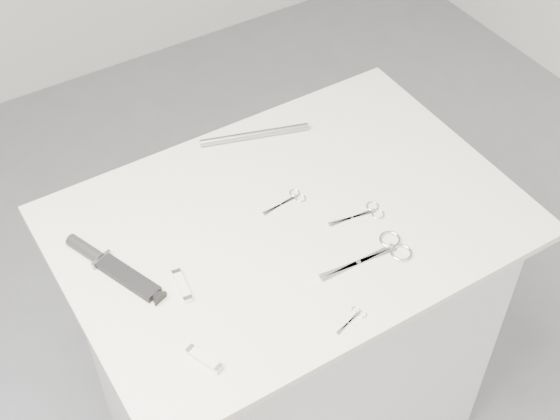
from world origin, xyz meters
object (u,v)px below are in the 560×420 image
pocket_knife_a (204,359)px  embroidery_scissors_b (290,200)px  pocket_knife_b (182,286)px  plinth (288,340)px  tiny_scissors (353,318)px  large_shears (382,252)px  sheathed_knife (109,264)px  metal_rail (255,135)px  embroidery_scissors_a (366,213)px

pocket_knife_a → embroidery_scissors_b: bearing=-74.5°
embroidery_scissors_b → pocket_knife_b: bearing=-168.8°
plinth → tiny_scissors: size_ratio=11.32×
large_shears → sheathed_knife: (-0.51, 0.27, 0.01)m
embroidery_scissors_b → sheathed_knife: size_ratio=0.45×
plinth → metal_rail: (0.07, 0.28, 0.48)m
sheathed_knife → pocket_knife_b: bearing=-161.8°
tiny_scissors → pocket_knife_a: pocket_knife_a is taller
plinth → embroidery_scissors_a: (0.15, -0.08, 0.47)m
embroidery_scissors_a → pocket_knife_a: pocket_knife_a is taller
large_shears → metal_rail: size_ratio=0.78×
pocket_knife_a → tiny_scissors: bearing=-124.6°
sheathed_knife → pocket_knife_b: size_ratio=2.86×
large_shears → sheathed_knife: size_ratio=0.86×
tiny_scissors → pocket_knife_a: bearing=150.5°
tiny_scissors → plinth: bearing=66.0°
pocket_knife_b → plinth: bearing=-72.2°
embroidery_scissors_a → embroidery_scissors_b: size_ratio=1.19×
sheathed_knife → pocket_knife_b: (0.11, -0.13, -0.00)m
plinth → large_shears: large_shears is taller
plinth → sheathed_knife: size_ratio=3.67×
plinth → pocket_knife_a: size_ratio=11.24×
plinth → sheathed_knife: sheathed_knife is taller
large_shears → pocket_knife_a: size_ratio=2.62×
plinth → metal_rail: bearing=75.6°
pocket_knife_b → metal_rail: 0.48m
tiny_scissors → sheathed_knife: (-0.36, 0.37, 0.01)m
plinth → pocket_knife_b: pocket_knife_b is taller
embroidery_scissors_a → embroidery_scissors_b: same height
plinth → metal_rail: 0.56m
embroidery_scissors_a → pocket_knife_b: (-0.44, 0.03, 0.00)m
large_shears → pocket_knife_b: pocket_knife_b is taller
plinth → embroidery_scissors_b: (0.03, 0.05, 0.47)m
embroidery_scissors_a → metal_rail: (-0.08, 0.35, 0.01)m
embroidery_scissors_b → pocket_knife_a: size_ratio=1.37×
plinth → embroidery_scissors_b: embroidery_scissors_b is taller
large_shears → sheathed_knife: sheathed_knife is taller
pocket_knife_b → large_shears: bearing=-100.7°
embroidery_scissors_b → tiny_scissors: 0.35m
large_shears → pocket_knife_b: (-0.40, 0.14, 0.00)m
plinth → embroidery_scissors_b: bearing=58.7°
embroidery_scissors_a → pocket_knife_b: pocket_knife_b is taller
large_shears → embroidery_scissors_a: (0.04, 0.11, -0.00)m
tiny_scissors → pocket_knife_b: size_ratio=0.93×
large_shears → plinth: bearing=124.6°
large_shears → tiny_scissors: (-0.15, -0.11, -0.00)m
pocket_knife_a → pocket_knife_b: pocket_knife_b is taller
plinth → embroidery_scissors_b: 0.47m
embroidery_scissors_a → tiny_scissors: bearing=-122.1°
embroidery_scissors_a → pocket_knife_b: size_ratio=1.52×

